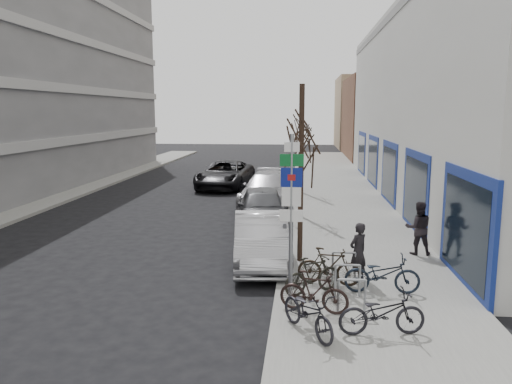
% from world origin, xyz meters
% --- Properties ---
extents(ground, '(120.00, 120.00, 0.00)m').
position_xyz_m(ground, '(0.00, 0.00, 0.00)').
color(ground, black).
rests_on(ground, ground).
extents(sidewalk_east, '(5.00, 70.00, 0.15)m').
position_xyz_m(sidewalk_east, '(4.50, 10.00, 0.07)').
color(sidewalk_east, slate).
rests_on(sidewalk_east, ground).
extents(sidewalk_west, '(3.00, 70.00, 0.15)m').
position_xyz_m(sidewalk_west, '(-11.00, 10.00, 0.07)').
color(sidewalk_west, slate).
rests_on(sidewalk_west, ground).
extents(brick_building_far, '(12.00, 14.00, 8.00)m').
position_xyz_m(brick_building_far, '(13.00, 40.00, 4.00)').
color(brick_building_far, brown).
rests_on(brick_building_far, ground).
extents(tan_building_far, '(13.00, 12.00, 9.00)m').
position_xyz_m(tan_building_far, '(13.50, 55.00, 4.50)').
color(tan_building_far, '#937A5B').
rests_on(tan_building_far, ground).
extents(highway_sign_pole, '(0.55, 0.10, 4.20)m').
position_xyz_m(highway_sign_pole, '(2.40, -0.01, 2.46)').
color(highway_sign_pole, gray).
rests_on(highway_sign_pole, ground).
extents(bike_rack, '(0.66, 2.26, 0.83)m').
position_xyz_m(bike_rack, '(3.80, 0.60, 0.66)').
color(bike_rack, gray).
rests_on(bike_rack, sidewalk_east).
extents(tree_near, '(1.80, 1.80, 5.50)m').
position_xyz_m(tree_near, '(2.60, 3.50, 4.10)').
color(tree_near, black).
rests_on(tree_near, ground).
extents(tree_mid, '(1.80, 1.80, 5.50)m').
position_xyz_m(tree_mid, '(2.60, 10.00, 4.10)').
color(tree_mid, black).
rests_on(tree_mid, ground).
extents(tree_far, '(1.80, 1.80, 5.50)m').
position_xyz_m(tree_far, '(2.60, 16.50, 4.10)').
color(tree_far, black).
rests_on(tree_far, ground).
extents(meter_front, '(0.10, 0.08, 1.27)m').
position_xyz_m(meter_front, '(2.15, 3.00, 0.92)').
color(meter_front, gray).
rests_on(meter_front, sidewalk_east).
extents(meter_mid, '(0.10, 0.08, 1.27)m').
position_xyz_m(meter_mid, '(2.15, 8.50, 0.92)').
color(meter_mid, gray).
rests_on(meter_mid, sidewalk_east).
extents(meter_back, '(0.10, 0.08, 1.27)m').
position_xyz_m(meter_back, '(2.15, 14.00, 0.92)').
color(meter_back, gray).
rests_on(meter_back, sidewalk_east).
extents(bike_near_left, '(1.42, 1.79, 1.09)m').
position_xyz_m(bike_near_left, '(2.81, -1.64, 0.69)').
color(bike_near_left, black).
rests_on(bike_near_left, sidewalk_east).
extents(bike_near_right, '(1.70, 0.86, 0.99)m').
position_xyz_m(bike_near_right, '(2.95, -0.49, 0.64)').
color(bike_near_right, black).
rests_on(bike_near_right, sidewalk_east).
extents(bike_mid_curb, '(1.89, 0.57, 1.16)m').
position_xyz_m(bike_mid_curb, '(4.69, 0.89, 0.73)').
color(bike_mid_curb, black).
rests_on(bike_mid_curb, sidewalk_east).
extents(bike_mid_inner, '(1.64, 1.33, 1.00)m').
position_xyz_m(bike_mid_inner, '(2.93, 0.68, 0.65)').
color(bike_mid_inner, black).
rests_on(bike_mid_inner, sidewalk_east).
extents(bike_far_curb, '(1.86, 0.81, 1.10)m').
position_xyz_m(bike_far_curb, '(4.31, -1.54, 0.70)').
color(bike_far_curb, black).
rests_on(bike_far_curb, sidewalk_east).
extents(bike_far_inner, '(1.75, 0.77, 1.03)m').
position_xyz_m(bike_far_inner, '(3.38, 1.38, 0.66)').
color(bike_far_inner, black).
rests_on(bike_far_inner, sidewalk_east).
extents(parked_car_front, '(2.16, 4.83, 1.54)m').
position_xyz_m(parked_car_front, '(1.40, 3.51, 0.77)').
color(parked_car_front, '#B0B0B5').
rests_on(parked_car_front, ground).
extents(parked_car_mid, '(2.44, 4.97, 1.63)m').
position_xyz_m(parked_car_mid, '(1.04, 8.53, 0.82)').
color(parked_car_mid, '#494A4E').
rests_on(parked_car_mid, ground).
extents(parked_car_back, '(2.81, 5.95, 1.68)m').
position_xyz_m(parked_car_back, '(0.93, 13.16, 0.84)').
color(parked_car_back, '#97969B').
rests_on(parked_car_back, ground).
extents(lane_car, '(3.33, 6.25, 1.67)m').
position_xyz_m(lane_car, '(-2.12, 18.88, 0.84)').
color(lane_car, black).
rests_on(lane_car, ground).
extents(pedestrian_near, '(0.69, 0.67, 1.60)m').
position_xyz_m(pedestrian_near, '(4.18, 1.81, 0.95)').
color(pedestrian_near, black).
rests_on(pedestrian_near, sidewalk_east).
extents(pedestrian_far, '(0.65, 0.45, 1.74)m').
position_xyz_m(pedestrian_far, '(6.37, 4.54, 1.02)').
color(pedestrian_far, black).
rests_on(pedestrian_far, sidewalk_east).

